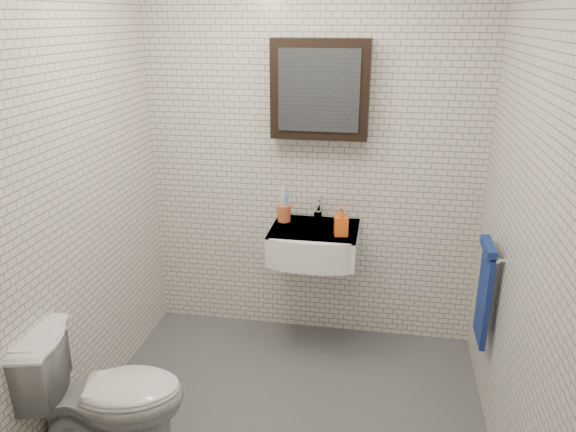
# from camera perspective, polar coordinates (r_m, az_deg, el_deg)

# --- Properties ---
(ground) EXTENTS (2.20, 2.00, 0.01)m
(ground) POSITION_cam_1_polar(r_m,az_deg,el_deg) (3.34, -0.29, -19.72)
(ground) COLOR #4C4F53
(ground) RESTS_ON ground
(room_shell) EXTENTS (2.22, 2.02, 2.51)m
(room_shell) POSITION_cam_1_polar(r_m,az_deg,el_deg) (2.66, -0.34, 5.38)
(room_shell) COLOR silver
(room_shell) RESTS_ON ground
(washbasin) EXTENTS (0.55, 0.50, 0.20)m
(washbasin) POSITION_cam_1_polar(r_m,az_deg,el_deg) (3.57, 2.61, -2.86)
(washbasin) COLOR white
(washbasin) RESTS_ON room_shell
(faucet) EXTENTS (0.06, 0.20, 0.15)m
(faucet) POSITION_cam_1_polar(r_m,az_deg,el_deg) (3.69, 3.05, 0.60)
(faucet) COLOR silver
(faucet) RESTS_ON washbasin
(mirror_cabinet) EXTENTS (0.60, 0.15, 0.60)m
(mirror_cabinet) POSITION_cam_1_polar(r_m,az_deg,el_deg) (3.51, 3.28, 12.73)
(mirror_cabinet) COLOR black
(mirror_cabinet) RESTS_ON room_shell
(towel_rail) EXTENTS (0.09, 0.30, 0.58)m
(towel_rail) POSITION_cam_1_polar(r_m,az_deg,el_deg) (3.26, 19.38, -6.95)
(towel_rail) COLOR silver
(towel_rail) RESTS_ON room_shell
(toothbrush_cup) EXTENTS (0.09, 0.09, 0.24)m
(toothbrush_cup) POSITION_cam_1_polar(r_m,az_deg,el_deg) (3.67, -0.40, 0.36)
(toothbrush_cup) COLOR #BC542F
(toothbrush_cup) RESTS_ON washbasin
(soap_bottle) EXTENTS (0.10, 0.10, 0.18)m
(soap_bottle) POSITION_cam_1_polar(r_m,az_deg,el_deg) (3.44, 5.43, -0.50)
(soap_bottle) COLOR #EB5618
(soap_bottle) RESTS_ON washbasin
(toilet) EXTENTS (0.81, 0.59, 0.75)m
(toilet) POSITION_cam_1_polar(r_m,az_deg,el_deg) (3.00, -17.88, -17.02)
(toilet) COLOR silver
(toilet) RESTS_ON ground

